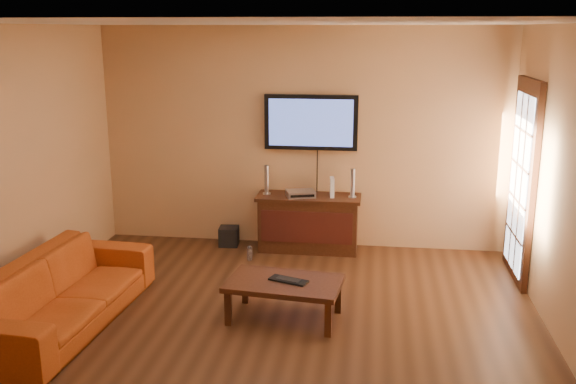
% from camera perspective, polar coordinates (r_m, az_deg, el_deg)
% --- Properties ---
extents(ground_plane, '(5.00, 5.00, 0.00)m').
position_cam_1_polar(ground_plane, '(5.93, -1.61, -12.26)').
color(ground_plane, '#351D0E').
rests_on(ground_plane, ground).
extents(room_walls, '(5.00, 5.00, 5.00)m').
position_cam_1_polar(room_walls, '(6.00, -0.75, 5.05)').
color(room_walls, tan).
rests_on(room_walls, ground).
extents(french_door, '(0.07, 1.02, 2.22)m').
position_cam_1_polar(french_door, '(7.29, 20.06, 0.72)').
color(french_door, black).
rests_on(french_door, ground).
extents(media_console, '(1.26, 0.48, 0.69)m').
position_cam_1_polar(media_console, '(7.87, 1.83, -2.75)').
color(media_console, black).
rests_on(media_console, ground).
extents(television, '(1.13, 0.08, 0.67)m').
position_cam_1_polar(television, '(7.80, 2.05, 6.20)').
color(television, black).
rests_on(television, ground).
extents(coffee_table, '(1.12, 0.75, 0.38)m').
position_cam_1_polar(coffee_table, '(6.04, -0.33, -8.33)').
color(coffee_table, black).
rests_on(coffee_table, ground).
extents(sofa, '(0.75, 2.21, 0.85)m').
position_cam_1_polar(sofa, '(6.24, -19.39, -7.43)').
color(sofa, '#A34112').
rests_on(sofa, ground).
extents(speaker_left, '(0.10, 0.10, 0.36)m').
position_cam_1_polar(speaker_left, '(7.83, -1.91, 0.98)').
color(speaker_left, silver).
rests_on(speaker_left, media_console).
extents(speaker_right, '(0.10, 0.10, 0.35)m').
position_cam_1_polar(speaker_right, '(7.71, 5.77, 0.69)').
color(speaker_right, silver).
rests_on(speaker_right, media_console).
extents(av_receiver, '(0.39, 0.33, 0.08)m').
position_cam_1_polar(av_receiver, '(7.73, 1.13, -0.14)').
color(av_receiver, silver).
rests_on(av_receiver, media_console).
extents(game_console, '(0.07, 0.17, 0.23)m').
position_cam_1_polar(game_console, '(7.74, 3.93, 0.43)').
color(game_console, white).
rests_on(game_console, media_console).
extents(subwoofer, '(0.26, 0.26, 0.24)m').
position_cam_1_polar(subwoofer, '(8.13, -5.27, -3.93)').
color(subwoofer, black).
rests_on(subwoofer, ground).
extents(bottle, '(0.06, 0.06, 0.18)m').
position_cam_1_polar(bottle, '(7.61, -3.45, -5.46)').
color(bottle, white).
rests_on(bottle, ground).
extents(keyboard, '(0.39, 0.25, 0.02)m').
position_cam_1_polar(keyboard, '(6.01, 0.04, -7.84)').
color(keyboard, black).
rests_on(keyboard, coffee_table).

